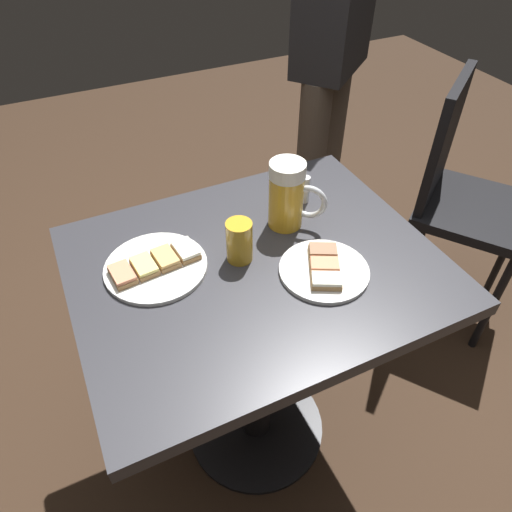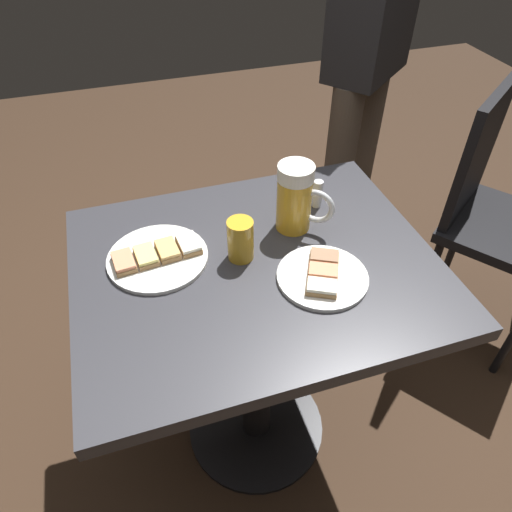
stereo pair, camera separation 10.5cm
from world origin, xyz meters
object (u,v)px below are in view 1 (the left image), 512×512
Objects in this scene: plate_near at (156,265)px; beer_mug at (288,195)px; salt_shaker at (305,189)px; patron_standing at (331,48)px; cafe_chair at (461,192)px; plate_far at (324,269)px; beer_glass_small at (239,241)px.

beer_mug is (-0.02, 0.34, 0.08)m from plate_near.
patron_standing reaches higher than salt_shaker.
cafe_chair reaches higher than salt_shaker.
plate_near is 0.43m from salt_shaker.
beer_mug reaches higher than cafe_chair.
beer_mug is (-0.19, 0.01, 0.08)m from plate_far.
patron_standing is at bearing 135.79° from beer_glass_small.
beer_glass_small is 0.91m from patron_standing.
cafe_chair is at bearing 84.14° from patron_standing.
plate_far is 0.92m from patron_standing.
beer_mug is 0.84m from cafe_chair.
plate_far is 1.16× the size of beer_mug.
plate_far is 0.20m from beer_mug.
salt_shaker is 0.08× the size of cafe_chair.
patron_standing is (-0.58, 0.48, 0.09)m from beer_mug.
cafe_chair reaches higher than plate_near.
plate_near is at bearing -79.22° from salt_shaker.
beer_mug is at bearing 12.24° from patron_standing.
plate_far is 0.12× the size of patron_standing.
patron_standing is at bearing 126.42° from plate_near.
salt_shaker is at bearing 14.55° from patron_standing.
cafe_chair reaches higher than plate_far.
plate_far is 0.27m from salt_shaker.
salt_shaker is (-0.06, 0.09, -0.05)m from beer_mug.
beer_glass_small reaches higher than plate_near.
beer_mug is 2.32× the size of salt_shaker.
plate_near is at bearing -104.81° from beer_glass_small.
plate_far is 0.20m from beer_glass_small.
beer_mug reaches higher than salt_shaker.
cafe_chair reaches higher than beer_glass_small.
plate_far is 0.87m from cafe_chair.
salt_shaker is at bearing -30.63° from cafe_chair.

